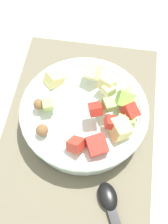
{
  "coord_description": "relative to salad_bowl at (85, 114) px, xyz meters",
  "views": [
    {
      "loc": [
        -0.28,
        -0.05,
        0.59
      ],
      "look_at": [
        0.01,
        -0.01,
        0.05
      ],
      "focal_mm": 46.77,
      "sensor_mm": 36.0,
      "label": 1
    }
  ],
  "objects": [
    {
      "name": "ground_plane",
      "position": [
        -0.01,
        0.01,
        -0.04
      ],
      "size": [
        2.4,
        2.4,
        0.0
      ],
      "primitive_type": "plane",
      "color": "silver"
    },
    {
      "name": "placemat",
      "position": [
        -0.01,
        0.01,
        -0.04
      ],
      "size": [
        0.49,
        0.33,
        0.01
      ],
      "primitive_type": "cube",
      "color": "#756B56",
      "rests_on": "ground_plane"
    },
    {
      "name": "salad_bowl",
      "position": [
        0.0,
        0.0,
        0.0
      ],
      "size": [
        0.27,
        0.27,
        0.11
      ],
      "color": "white",
      "rests_on": "placemat"
    },
    {
      "name": "serving_spoon",
      "position": [
        -0.2,
        -0.09,
        -0.03
      ],
      "size": [
        0.21,
        0.11,
        0.01
      ],
      "color": "black",
      "rests_on": "placemat"
    }
  ]
}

